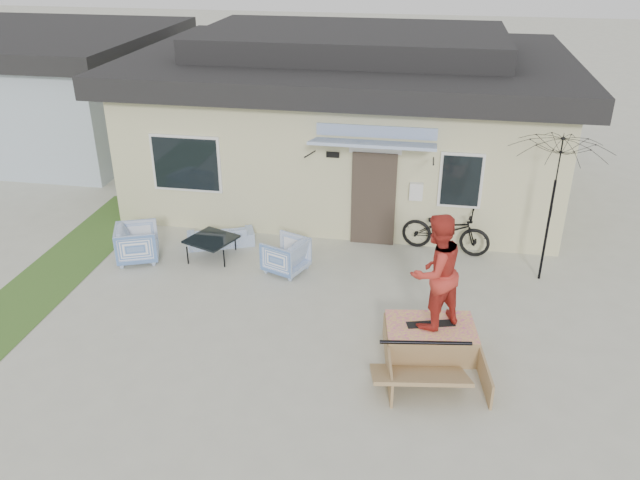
% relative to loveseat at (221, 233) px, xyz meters
% --- Properties ---
extents(ground, '(90.00, 90.00, 0.00)m').
position_rel_loveseat_xyz_m(ground, '(2.28, -3.80, -0.28)').
color(ground, '#B1B19E').
rests_on(ground, ground).
extents(grass_strip, '(1.40, 8.00, 0.01)m').
position_rel_loveseat_xyz_m(grass_strip, '(-2.92, -1.80, -0.28)').
color(grass_strip, '#375D24').
rests_on(grass_strip, ground).
extents(house, '(10.80, 8.49, 4.10)m').
position_rel_loveseat_xyz_m(house, '(2.28, 4.19, 1.66)').
color(house, beige).
rests_on(house, ground).
extents(neighbor_house, '(8.60, 7.60, 3.50)m').
position_rel_loveseat_xyz_m(neighbor_house, '(-8.22, 6.20, 1.50)').
color(neighbor_house, '#A5B5C4').
rests_on(neighbor_house, ground).
extents(loveseat, '(1.51, 0.94, 0.57)m').
position_rel_loveseat_xyz_m(loveseat, '(0.00, 0.00, 0.00)').
color(loveseat, '#4670B9').
rests_on(loveseat, ground).
extents(armchair_left, '(1.03, 1.06, 0.85)m').
position_rel_loveseat_xyz_m(armchair_left, '(-1.48, -1.00, 0.14)').
color(armchair_left, '#4670B9').
rests_on(armchair_left, ground).
extents(armchair_right, '(0.95, 0.98, 0.79)m').
position_rel_loveseat_xyz_m(armchair_right, '(1.68, -0.93, 0.11)').
color(armchair_right, '#4670B9').
rests_on(armchair_right, ground).
extents(coffee_table, '(1.15, 1.15, 0.44)m').
position_rel_loveseat_xyz_m(coffee_table, '(-0.00, -0.60, -0.07)').
color(coffee_table, black).
rests_on(coffee_table, ground).
extents(bicycle, '(1.99, 1.00, 1.21)m').
position_rel_loveseat_xyz_m(bicycle, '(4.87, 0.54, 0.32)').
color(bicycle, black).
rests_on(bicycle, ground).
extents(patio_umbrella, '(2.31, 2.22, 2.20)m').
position_rel_loveseat_xyz_m(patio_umbrella, '(6.75, -0.35, 1.46)').
color(patio_umbrella, black).
rests_on(patio_umbrella, ground).
extents(skate_ramp, '(1.71, 2.12, 0.48)m').
position_rel_loveseat_xyz_m(skate_ramp, '(4.64, -3.20, -0.04)').
color(skate_ramp, '#99774B').
rests_on(skate_ramp, ground).
extents(skateboard, '(0.82, 0.40, 0.05)m').
position_rel_loveseat_xyz_m(skateboard, '(4.63, -3.15, 0.22)').
color(skateboard, black).
rests_on(skateboard, skate_ramp).
extents(skater, '(1.20, 1.18, 1.95)m').
position_rel_loveseat_xyz_m(skater, '(4.63, -3.15, 1.22)').
color(skater, red).
rests_on(skater, skateboard).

